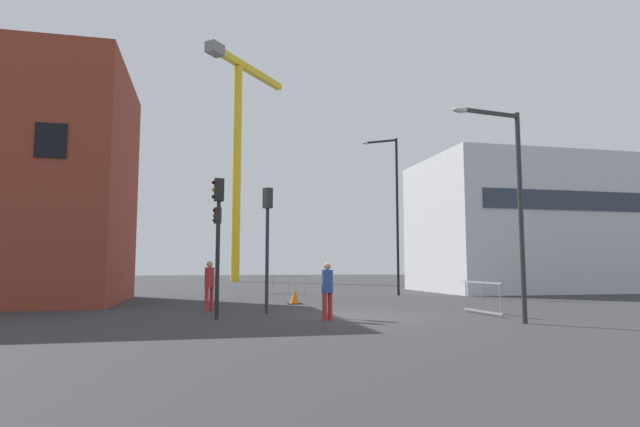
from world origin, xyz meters
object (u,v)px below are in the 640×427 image
object	(u,v)px
pedestrian_waiting	(327,287)
streetlamp_tall	(393,203)
construction_crane	(238,137)
traffic_light_crosswalk	(217,239)
streetlamp_short	(510,192)
traffic_cone_striped	(295,297)
pedestrian_walking	(209,282)
traffic_light_verge	(218,225)
traffic_light_median	(267,229)

from	to	relation	value
pedestrian_waiting	streetlamp_tall	bearing A→B (deg)	61.19
construction_crane	pedestrian_waiting	bearing A→B (deg)	-89.65
traffic_light_crosswalk	streetlamp_short	bearing A→B (deg)	-51.62
traffic_light_crosswalk	traffic_cone_striped	xyz separation A→B (m)	(3.25, -1.05, -2.49)
streetlamp_tall	pedestrian_waiting	distance (m)	14.52
streetlamp_short	pedestrian_walking	distance (m)	10.61
streetlamp_short	pedestrian_waiting	distance (m)	5.91
streetlamp_tall	streetlamp_short	bearing A→B (deg)	-97.46
traffic_light_verge	construction_crane	bearing A→B (deg)	85.67
pedestrian_walking	traffic_cone_striped	world-z (taller)	pedestrian_walking
streetlamp_tall	traffic_light_verge	distance (m)	15.02
traffic_light_median	pedestrian_walking	world-z (taller)	traffic_light_median
pedestrian_walking	streetlamp_tall	bearing A→B (deg)	38.64
traffic_light_verge	streetlamp_tall	bearing A→B (deg)	48.30
traffic_light_median	pedestrian_walking	bearing A→B (deg)	141.83
traffic_light_median	traffic_light_verge	xyz separation A→B (m)	(-1.70, -1.56, 0.01)
traffic_light_median	pedestrian_waiting	distance (m)	3.57
traffic_light_crosswalk	pedestrian_waiting	bearing A→B (deg)	-69.04
traffic_light_crosswalk	pedestrian_waiting	size ratio (longest dim) A/B	2.43
traffic_light_crosswalk	traffic_cone_striped	distance (m)	4.22
streetlamp_tall	traffic_light_median	world-z (taller)	streetlamp_tall
traffic_light_verge	pedestrian_waiting	distance (m)	3.84
traffic_light_verge	traffic_cone_striped	size ratio (longest dim) A/B	7.20
construction_crane	traffic_cone_striped	xyz separation A→B (m)	(0.46, -32.92, -14.96)
streetlamp_tall	traffic_cone_striped	bearing A→B (deg)	-140.56
traffic_cone_striped	traffic_light_median	bearing A→B (deg)	-112.01
streetlamp_tall	pedestrian_walking	bearing A→B (deg)	-141.36
construction_crane	traffic_light_crosswalk	size ratio (longest dim) A/B	5.79
streetlamp_tall	streetlamp_short	distance (m)	14.42
traffic_cone_striped	pedestrian_waiting	bearing A→B (deg)	-91.82
pedestrian_waiting	traffic_light_crosswalk	bearing A→B (deg)	110.96
pedestrian_walking	traffic_light_crosswalk	bearing A→B (deg)	84.95
streetlamp_short	construction_crane	bearing A→B (deg)	96.94
traffic_light_median	traffic_cone_striped	world-z (taller)	traffic_light_median
construction_crane	streetlamp_tall	distance (m)	30.20
streetlamp_tall	pedestrian_walking	xyz separation A→B (m)	(-10.07, -8.05, -4.06)
traffic_light_crosswalk	traffic_cone_striped	bearing A→B (deg)	-17.86
streetlamp_short	traffic_light_verge	distance (m)	8.65
streetlamp_short	traffic_cone_striped	size ratio (longest dim) A/B	10.10
streetlamp_short	traffic_cone_striped	xyz separation A→B (m)	(-4.63, 8.89, -3.41)
streetlamp_tall	traffic_cone_striped	world-z (taller)	streetlamp_tall
traffic_light_verge	pedestrian_waiting	xyz separation A→B (m)	(3.17, -1.11, -1.87)
streetlamp_short	traffic_light_crosswalk	xyz separation A→B (m)	(-7.87, 9.94, -0.92)
construction_crane	streetlamp_tall	bearing A→B (deg)	-75.86
streetlamp_short	pedestrian_waiting	xyz separation A→B (m)	(-4.84, 2.03, -2.70)
streetlamp_tall	traffic_light_crosswalk	bearing A→B (deg)	-156.20
streetlamp_short	traffic_light_verge	world-z (taller)	streetlamp_short
construction_crane	streetlamp_tall	xyz separation A→B (m)	(6.95, -27.58, -10.14)
streetlamp_short	traffic_light_verge	bearing A→B (deg)	158.60
pedestrian_walking	traffic_cone_striped	distance (m)	4.55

